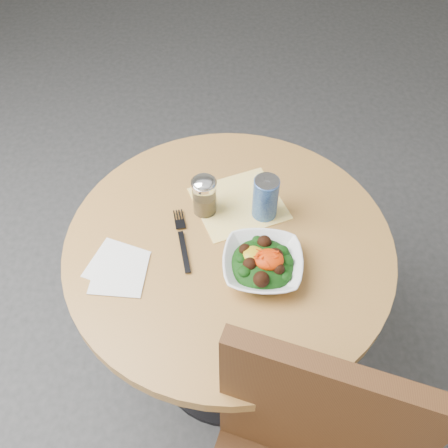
{
  "coord_description": "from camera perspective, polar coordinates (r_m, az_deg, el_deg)",
  "views": [
    {
      "loc": [
        -0.02,
        -0.83,
        1.83
      ],
      "look_at": [
        -0.01,
        0.01,
        0.81
      ],
      "focal_mm": 40.0,
      "sensor_mm": 36.0,
      "label": 1
    }
  ],
  "objects": [
    {
      "name": "paper_napkins",
      "position": [
        1.33,
        -12.03,
        -5.02
      ],
      "size": [
        0.18,
        0.19,
        0.0
      ],
      "color": "white",
      "rests_on": "table"
    },
    {
      "name": "ground",
      "position": [
        2.01,
        0.41,
        -15.11
      ],
      "size": [
        6.0,
        6.0,
        0.0
      ],
      "primitive_type": "plane",
      "color": "#2F2F32",
      "rests_on": "ground"
    },
    {
      "name": "cloth_napkin",
      "position": [
        1.45,
        1.7,
        2.37
      ],
      "size": [
        0.31,
        0.29,
        0.0
      ],
      "primitive_type": "cube",
      "rotation": [
        0.0,
        0.0,
        0.37
      ],
      "color": "yellow",
      "rests_on": "table"
    },
    {
      "name": "beverage_can",
      "position": [
        1.38,
        4.76,
        3.01
      ],
      "size": [
        0.07,
        0.07,
        0.14
      ],
      "color": "navy",
      "rests_on": "table"
    },
    {
      "name": "spice_shaker",
      "position": [
        1.39,
        -2.26,
        3.28
      ],
      "size": [
        0.07,
        0.07,
        0.13
      ],
      "color": "silver",
      "rests_on": "table"
    },
    {
      "name": "salad_bowl",
      "position": [
        1.29,
        4.43,
        -4.54
      ],
      "size": [
        0.22,
        0.22,
        0.08
      ],
      "color": "white",
      "rests_on": "table"
    },
    {
      "name": "fork",
      "position": [
        1.36,
        -4.82,
        -1.58
      ],
      "size": [
        0.06,
        0.22,
        0.0
      ],
      "color": "black",
      "rests_on": "table"
    },
    {
      "name": "table",
      "position": [
        1.52,
        0.52,
        -6.51
      ],
      "size": [
        0.9,
        0.9,
        0.75
      ],
      "color": "black",
      "rests_on": "ground"
    }
  ]
}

